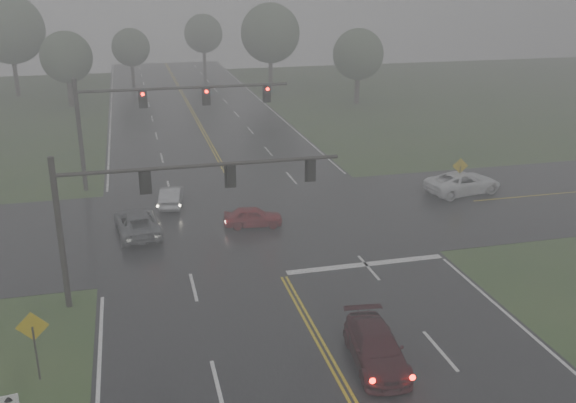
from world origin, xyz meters
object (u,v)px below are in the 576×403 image
object	(u,v)px
pickup_white	(462,193)
signal_gantry_far	(147,109)
sedan_silver	(172,206)
sedan_maroon	(375,363)
signal_gantry_near	(150,196)
sedan_red	(253,226)
car_grey	(138,234)

from	to	relation	value
pickup_white	signal_gantry_far	bearing A→B (deg)	61.44
sedan_silver	signal_gantry_far	xyz separation A→B (m)	(-1.02, 4.72, 5.52)
sedan_maroon	signal_gantry_near	world-z (taller)	signal_gantry_near
sedan_red	car_grey	distance (m)	6.78
sedan_red	pickup_white	size ratio (longest dim) A/B	0.65
signal_gantry_near	sedan_red	bearing A→B (deg)	51.31
pickup_white	signal_gantry_near	bearing A→B (deg)	105.77
sedan_maroon	signal_gantry_near	size ratio (longest dim) A/B	0.36
sedan_maroon	sedan_silver	world-z (taller)	sedan_maroon
signal_gantry_far	sedan_silver	bearing A→B (deg)	-77.85
sedan_red	pickup_white	xyz separation A→B (m)	(15.26, 2.57, 0.00)
sedan_red	car_grey	size ratio (longest dim) A/B	0.71
pickup_white	car_grey	bearing A→B (deg)	85.79
pickup_white	sedan_silver	bearing A→B (deg)	73.47
sedan_silver	pickup_white	size ratio (longest dim) A/B	0.71
sedan_maroon	signal_gantry_near	xyz separation A→B (m)	(-7.92, 7.71, 4.96)
sedan_silver	car_grey	bearing A→B (deg)	72.17
sedan_silver	pickup_white	bearing A→B (deg)	-177.38
sedan_maroon	pickup_white	world-z (taller)	pickup_white
sedan_red	sedan_silver	xyz separation A→B (m)	(-4.46, 4.91, 0.00)
sedan_silver	car_grey	world-z (taller)	car_grey
sedan_silver	car_grey	xyz separation A→B (m)	(-2.31, -4.48, 0.00)
sedan_maroon	car_grey	distance (m)	17.95
signal_gantry_far	sedan_maroon	bearing A→B (deg)	-73.75
pickup_white	signal_gantry_far	xyz separation A→B (m)	(-20.73, 7.06, 5.52)
sedan_maroon	sedan_silver	bearing A→B (deg)	113.52
sedan_maroon	pickup_white	size ratio (longest dim) A/B	0.86
sedan_maroon	signal_gantry_far	distance (m)	26.59
car_grey	signal_gantry_near	distance (m)	9.49
sedan_maroon	car_grey	world-z (taller)	car_grey
car_grey	signal_gantry_far	distance (m)	10.80
sedan_silver	sedan_maroon	bearing A→B (deg)	116.58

